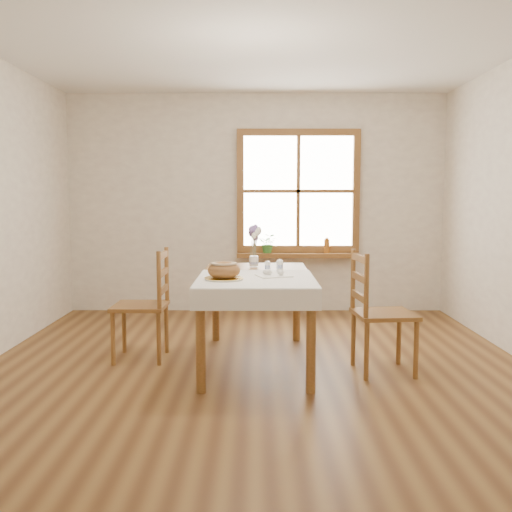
{
  "coord_description": "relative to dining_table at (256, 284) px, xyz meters",
  "views": [
    {
      "loc": [
        0.01,
        -4.37,
        1.39
      ],
      "look_at": [
        0.0,
        0.3,
        0.9
      ],
      "focal_mm": 40.0,
      "sensor_mm": 36.0,
      "label": 1
    }
  ],
  "objects": [
    {
      "name": "ground",
      "position": [
        0.0,
        -0.3,
        -0.66
      ],
      "size": [
        5.0,
        5.0,
        0.0
      ],
      "primitive_type": "plane",
      "color": "brown",
      "rests_on": "ground"
    },
    {
      "name": "room_walls",
      "position": [
        0.0,
        -0.3,
        1.04
      ],
      "size": [
        4.6,
        5.1,
        2.65
      ],
      "color": "white",
      "rests_on": "ground"
    },
    {
      "name": "window",
      "position": [
        0.5,
        2.17,
        0.79
      ],
      "size": [
        1.46,
        0.08,
        1.46
      ],
      "color": "brown",
      "rests_on": "ground"
    },
    {
      "name": "window_sill",
      "position": [
        0.5,
        2.1,
        0.03
      ],
      "size": [
        1.46,
        0.2,
        0.05
      ],
      "color": "brown",
      "rests_on": "ground"
    },
    {
      "name": "dining_table",
      "position": [
        0.0,
        0.0,
        0.0
      ],
      "size": [
        0.9,
        1.6,
        0.75
      ],
      "color": "brown",
      "rests_on": "ground"
    },
    {
      "name": "table_linen",
      "position": [
        0.0,
        -0.3,
        0.09
      ],
      "size": [
        0.91,
        0.99,
        0.01
      ],
      "primitive_type": "cube",
      "color": "white",
      "rests_on": "dining_table"
    },
    {
      "name": "chair_left",
      "position": [
        -0.99,
        0.11,
        -0.19
      ],
      "size": [
        0.47,
        0.45,
        0.95
      ],
      "primitive_type": null,
      "rotation": [
        0.0,
        0.0,
        -1.58
      ],
      "color": "brown",
      "rests_on": "ground"
    },
    {
      "name": "chair_right",
      "position": [
        1.01,
        -0.26,
        -0.18
      ],
      "size": [
        0.51,
        0.49,
        0.97
      ],
      "primitive_type": null,
      "rotation": [
        0.0,
        0.0,
        1.66
      ],
      "color": "brown",
      "rests_on": "ground"
    },
    {
      "name": "bread_plate",
      "position": [
        -0.24,
        -0.39,
        0.1
      ],
      "size": [
        0.35,
        0.35,
        0.02
      ],
      "primitive_type": "cylinder",
      "rotation": [
        0.0,
        0.0,
        0.22
      ],
      "color": "white",
      "rests_on": "table_linen"
    },
    {
      "name": "bread_loaf",
      "position": [
        -0.24,
        -0.39,
        0.18
      ],
      "size": [
        0.25,
        0.25,
        0.14
      ],
      "primitive_type": "ellipsoid",
      "color": "olive",
      "rests_on": "bread_plate"
    },
    {
      "name": "egg_napkin",
      "position": [
        0.14,
        -0.21,
        0.1
      ],
      "size": [
        0.31,
        0.28,
        0.01
      ],
      "primitive_type": "cube",
      "rotation": [
        0.0,
        0.0,
        0.32
      ],
      "color": "white",
      "rests_on": "table_linen"
    },
    {
      "name": "eggs",
      "position": [
        0.14,
        -0.21,
        0.13
      ],
      "size": [
        0.24,
        0.23,
        0.04
      ],
      "primitive_type": null,
      "rotation": [
        0.0,
        0.0,
        0.32
      ],
      "color": "silver",
      "rests_on": "egg_napkin"
    },
    {
      "name": "salt_shaker",
      "position": [
        0.1,
        0.08,
        0.14
      ],
      "size": [
        0.06,
        0.06,
        0.09
      ],
      "primitive_type": "cylinder",
      "rotation": [
        0.0,
        0.0,
        0.23
      ],
      "color": "white",
      "rests_on": "table_linen"
    },
    {
      "name": "pepper_shaker",
      "position": [
        0.2,
        0.08,
        0.15
      ],
      "size": [
        0.06,
        0.06,
        0.1
      ],
      "primitive_type": "cylinder",
      "rotation": [
        0.0,
        0.0,
        0.17
      ],
      "color": "white",
      "rests_on": "table_linen"
    },
    {
      "name": "flower_vase",
      "position": [
        -0.02,
        0.48,
        0.13
      ],
      "size": [
        0.09,
        0.09,
        0.09
      ],
      "primitive_type": "cylinder",
      "rotation": [
        0.0,
        0.0,
        -0.03
      ],
      "color": "white",
      "rests_on": "dining_table"
    },
    {
      "name": "lavender_bouquet",
      "position": [
        -0.02,
        0.48,
        0.31
      ],
      "size": [
        0.15,
        0.15,
        0.27
      ],
      "primitive_type": null,
      "color": "#705495",
      "rests_on": "flower_vase"
    },
    {
      "name": "potted_plant",
      "position": [
        0.14,
        2.1,
        0.14
      ],
      "size": [
        0.25,
        0.27,
        0.18
      ],
      "primitive_type": "imported",
      "rotation": [
        0.0,
        0.0,
        -0.23
      ],
      "color": "#367A31",
      "rests_on": "window_sill"
    },
    {
      "name": "amber_bottle",
      "position": [
        0.84,
        2.1,
        0.14
      ],
      "size": [
        0.09,
        0.09,
        0.19
      ],
      "primitive_type": "cylinder",
      "rotation": [
        0.0,
        0.0,
        -0.36
      ],
      "color": "#AD6420",
      "rests_on": "window_sill"
    }
  ]
}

